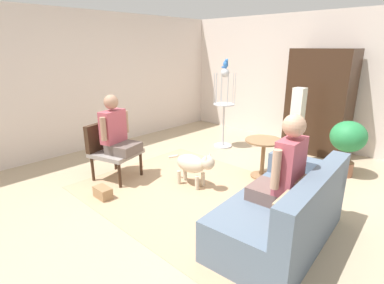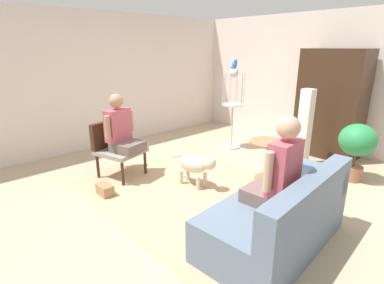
% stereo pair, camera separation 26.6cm
% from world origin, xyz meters
% --- Properties ---
extents(ground_plane, '(7.45, 7.45, 0.00)m').
position_xyz_m(ground_plane, '(0.00, 0.00, 0.00)').
color(ground_plane, tan).
extents(back_wall, '(6.38, 0.12, 2.54)m').
position_xyz_m(back_wall, '(0.00, 3.16, 1.27)').
color(back_wall, silver).
rests_on(back_wall, ground).
extents(left_wall, '(0.12, 6.80, 2.54)m').
position_xyz_m(left_wall, '(-2.95, 0.30, 1.27)').
color(left_wall, silver).
rests_on(left_wall, ground).
extents(area_rug, '(3.00, 2.35, 0.01)m').
position_xyz_m(area_rug, '(-0.09, -0.09, 0.00)').
color(area_rug, tan).
rests_on(area_rug, ground).
extents(couch, '(0.99, 1.67, 0.81)m').
position_xyz_m(couch, '(1.25, -0.21, 0.30)').
color(couch, slate).
rests_on(couch, ground).
extents(armchair, '(0.75, 0.74, 0.83)m').
position_xyz_m(armchair, '(-1.41, -0.56, 0.49)').
color(armchair, '#382316').
rests_on(armchair, ground).
extents(person_on_couch, '(0.49, 0.53, 0.90)m').
position_xyz_m(person_on_couch, '(1.22, -0.24, 0.79)').
color(person_on_couch, '#6B544F').
extents(person_on_armchair, '(0.56, 0.55, 0.84)m').
position_xyz_m(person_on_armchair, '(-1.26, -0.52, 0.75)').
color(person_on_armchair, '#60524C').
extents(round_end_table, '(0.56, 0.56, 0.60)m').
position_xyz_m(round_end_table, '(0.26, 1.02, 0.39)').
color(round_end_table, olive).
rests_on(round_end_table, ground).
extents(dog, '(0.78, 0.32, 0.53)m').
position_xyz_m(dog, '(-0.27, 0.07, 0.33)').
color(dog, beige).
rests_on(dog, ground).
extents(bird_cage_stand, '(0.41, 0.41, 1.52)m').
position_xyz_m(bird_cage_stand, '(-1.09, 1.78, 0.79)').
color(bird_cage_stand, silver).
rests_on(bird_cage_stand, ground).
extents(parrot, '(0.17, 0.10, 0.17)m').
position_xyz_m(parrot, '(-1.08, 1.78, 1.61)').
color(parrot, blue).
rests_on(parrot, bird_cage_stand).
extents(potted_plant, '(0.52, 0.52, 0.86)m').
position_xyz_m(potted_plant, '(1.13, 1.96, 0.56)').
color(potted_plant, '#996047').
rests_on(potted_plant, ground).
extents(column_lamp, '(0.20, 0.20, 1.28)m').
position_xyz_m(column_lamp, '(0.32, 1.93, 0.63)').
color(column_lamp, '#4C4742').
rests_on(column_lamp, ground).
extents(armoire_cabinet, '(1.07, 0.56, 1.88)m').
position_xyz_m(armoire_cabinet, '(0.34, 2.75, 0.94)').
color(armoire_cabinet, '#382316').
rests_on(armoire_cabinet, ground).
extents(handbag, '(0.26, 0.15, 0.15)m').
position_xyz_m(handbag, '(-0.89, -1.02, 0.07)').
color(handbag, '#99724C').
rests_on(handbag, ground).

